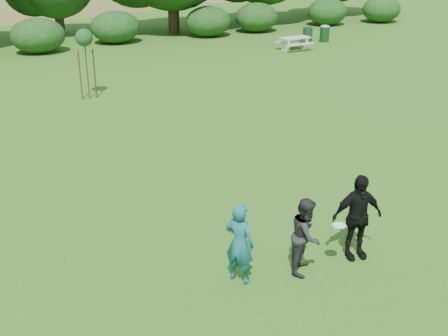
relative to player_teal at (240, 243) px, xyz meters
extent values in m
plane|color=#19470C|center=(1.25, -0.15, -0.83)|extent=(120.00, 120.00, 0.00)
imported|color=#165965|center=(0.00, 0.00, 0.00)|extent=(0.64, 0.72, 1.66)
imported|color=#242426|center=(1.34, -0.32, -0.03)|extent=(0.97, 0.96, 1.59)
imported|color=black|center=(2.56, -0.41, 0.10)|extent=(1.17, 0.71, 1.86)
cylinder|color=#163C26|center=(17.20, 20.68, -0.38)|extent=(0.60, 0.60, 0.90)
cylinder|color=white|center=(1.87, -0.66, 0.20)|extent=(0.27, 0.27, 0.04)
cylinder|color=#392A16|center=(1.31, 14.43, 0.42)|extent=(0.05, 0.05, 2.50)
sphere|color=#1B4B1D|center=(1.31, 14.43, 1.67)|extent=(0.70, 0.70, 0.70)
cylinder|color=#3E2E18|center=(1.01, 14.43, 0.17)|extent=(0.06, 0.06, 2.00)
cylinder|color=#382915|center=(1.61, 14.43, 0.17)|extent=(0.06, 0.06, 2.00)
cube|color=#B4B4A6|center=(14.93, 18.90, -0.11)|extent=(1.80, 0.75, 0.08)
cube|color=beige|center=(14.28, 18.90, -0.49)|extent=(0.10, 0.70, 0.68)
cube|color=beige|center=(15.58, 18.90, -0.49)|extent=(0.10, 0.70, 0.68)
cube|color=#B8B8AA|center=(14.93, 18.30, -0.39)|extent=(1.80, 0.28, 0.06)
cube|color=beige|center=(14.93, 19.50, -0.39)|extent=(1.80, 0.28, 0.06)
cylinder|color=#14391A|center=(18.20, 20.25, -0.38)|extent=(0.60, 0.60, 0.90)
ellipsoid|color=#969696|center=(18.20, 20.25, 0.12)|extent=(0.60, 0.60, 0.20)
ellipsoid|color=olive|center=(21.25, 71.85, -15.13)|extent=(100.00, 64.00, 52.00)
ellipsoid|color=olive|center=(31.25, 59.85, -7.43)|extent=(60.00, 44.00, 24.00)
cylinder|color=#3A2616|center=(4.25, 30.85, 0.31)|extent=(0.60, 0.60, 2.27)
cylinder|color=#3A2616|center=(11.25, 27.85, 0.83)|extent=(0.76, 0.76, 3.32)
cylinder|color=#3A2616|center=(19.25, 28.85, 0.66)|extent=(0.71, 0.71, 2.97)
cylinder|color=#3A2616|center=(27.25, 29.85, 0.40)|extent=(0.62, 0.62, 2.45)
camera|label=1|loc=(-4.81, -8.02, 5.46)|focal=45.00mm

